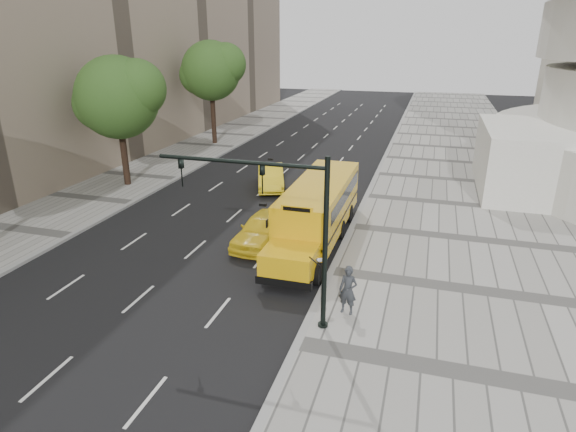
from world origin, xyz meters
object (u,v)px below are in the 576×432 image
(tree_c, at_px, (212,70))
(pedestrian, at_px, (348,290))
(traffic_signal, at_px, (285,220))
(taxi_far, at_px, (271,177))
(tree_b, at_px, (119,97))
(school_bus, at_px, (319,206))
(taxi_near, at_px, (263,229))

(tree_c, height_order, pedestrian, tree_c)
(traffic_signal, bearing_deg, taxi_far, 110.45)
(taxi_far, distance_m, pedestrian, 16.67)
(tree_b, relative_size, traffic_signal, 1.38)
(school_bus, xyz_separation_m, traffic_signal, (0.69, -8.08, 2.33))
(tree_b, bearing_deg, traffic_signal, -40.51)
(school_bus, bearing_deg, tree_b, 160.62)
(school_bus, bearing_deg, taxi_far, 123.99)
(school_bus, xyz_separation_m, taxi_far, (-5.19, 7.70, -0.97))
(school_bus, height_order, taxi_near, school_bus)
(taxi_near, height_order, pedestrian, pedestrian)
(tree_c, xyz_separation_m, taxi_near, (12.40, -21.18, -6.12))
(traffic_signal, bearing_deg, tree_c, 119.29)
(tree_b, height_order, pedestrian, tree_b)
(school_bus, relative_size, taxi_near, 2.42)
(tree_c, height_order, school_bus, tree_c)
(pedestrian, bearing_deg, tree_b, 155.42)
(pedestrian, bearing_deg, traffic_signal, -141.27)
(tree_b, xyz_separation_m, school_bus, (14.90, -5.24, -4.39))
(school_bus, relative_size, traffic_signal, 1.81)
(school_bus, height_order, taxi_far, school_bus)
(tree_b, distance_m, tree_c, 14.49)
(tree_c, distance_m, school_bus, 25.25)
(school_bus, bearing_deg, pedestrian, -68.21)
(tree_b, height_order, traffic_signal, tree_b)
(tree_c, xyz_separation_m, school_bus, (14.90, -19.71, -5.17))
(school_bus, height_order, pedestrian, school_bus)
(school_bus, bearing_deg, tree_c, 127.08)
(tree_c, relative_size, school_bus, 0.83)
(tree_b, height_order, taxi_far, tree_b)
(school_bus, distance_m, taxi_near, 3.05)
(tree_b, bearing_deg, taxi_far, 14.22)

